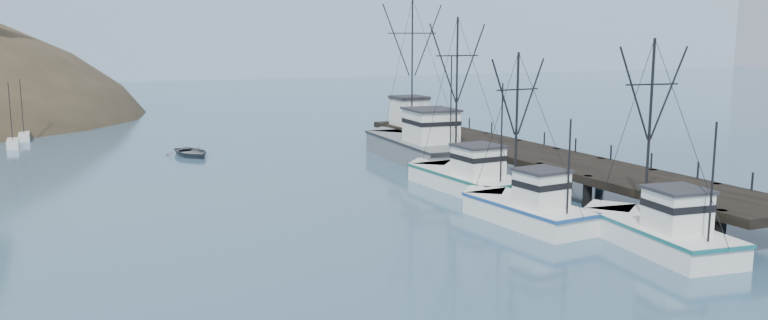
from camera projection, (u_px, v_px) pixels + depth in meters
ground at (479, 255)px, 36.06m from camera, size 400.00×400.00×0.00m
pier at (528, 155)px, 55.84m from camera, size 6.00×44.00×2.00m
distant_ridge at (167, 77)px, 192.98m from camera, size 360.00×40.00×26.00m
trawler_near at (656, 231)px, 37.41m from camera, size 4.49×10.52×10.71m
trawler_mid at (524, 209)px, 42.24m from camera, size 4.01×9.84×9.92m
trawler_far at (464, 177)px, 51.61m from camera, size 4.39×11.92×12.09m
work_vessel at (419, 146)px, 63.58m from camera, size 5.84×16.94×13.96m
pier_shed at (409, 110)px, 71.32m from camera, size 3.00×3.20×2.80m
pickup_truck at (426, 119)px, 70.76m from camera, size 5.33×3.76×1.35m
motorboat at (191, 156)px, 65.79m from camera, size 4.45×5.53×1.02m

